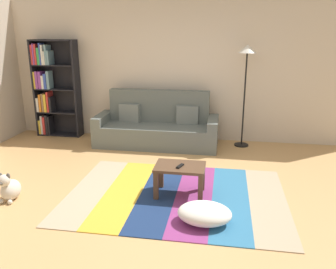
# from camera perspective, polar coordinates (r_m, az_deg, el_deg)

# --- Properties ---
(ground_plane) EXTENTS (14.00, 14.00, 0.00)m
(ground_plane) POSITION_cam_1_polar(r_m,az_deg,el_deg) (4.70, -2.21, -9.52)
(ground_plane) COLOR tan
(back_wall) EXTENTS (6.80, 0.10, 2.70)m
(back_wall) POSITION_cam_1_polar(r_m,az_deg,el_deg) (6.77, 2.06, 10.57)
(back_wall) COLOR beige
(back_wall) RESTS_ON ground_plane
(rug) EXTENTS (2.81, 2.05, 0.01)m
(rug) POSITION_cam_1_polar(r_m,az_deg,el_deg) (4.61, 1.33, -9.97)
(rug) COLOR tan
(rug) RESTS_ON ground_plane
(couch) EXTENTS (2.26, 0.80, 1.00)m
(couch) POSITION_cam_1_polar(r_m,az_deg,el_deg) (6.50, -1.80, 1.22)
(couch) COLOR #59605B
(couch) RESTS_ON ground_plane
(bookshelf) EXTENTS (0.90, 0.28, 1.91)m
(bookshelf) POSITION_cam_1_polar(r_m,az_deg,el_deg) (7.37, -18.66, 7.26)
(bookshelf) COLOR black
(bookshelf) RESTS_ON ground_plane
(coffee_table) EXTENTS (0.64, 0.44, 0.40)m
(coffee_table) POSITION_cam_1_polar(r_m,az_deg,el_deg) (4.51, 1.98, -6.15)
(coffee_table) COLOR #513826
(coffee_table) RESTS_ON rug
(pouf) EXTENTS (0.61, 0.46, 0.22)m
(pouf) POSITION_cam_1_polar(r_m,az_deg,el_deg) (3.98, 6.03, -12.78)
(pouf) COLOR white
(pouf) RESTS_ON rug
(dog) EXTENTS (0.22, 0.35, 0.40)m
(dog) POSITION_cam_1_polar(r_m,az_deg,el_deg) (4.87, -24.60, -8.05)
(dog) COLOR beige
(dog) RESTS_ON ground_plane
(standing_lamp) EXTENTS (0.32, 0.32, 1.84)m
(standing_lamp) POSITION_cam_1_polar(r_m,az_deg,el_deg) (6.36, 12.79, 11.48)
(standing_lamp) COLOR black
(standing_lamp) RESTS_ON ground_plane
(tv_remote) EXTENTS (0.09, 0.16, 0.02)m
(tv_remote) POSITION_cam_1_polar(r_m,az_deg,el_deg) (4.43, 1.99, -5.21)
(tv_remote) COLOR black
(tv_remote) RESTS_ON coffee_table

